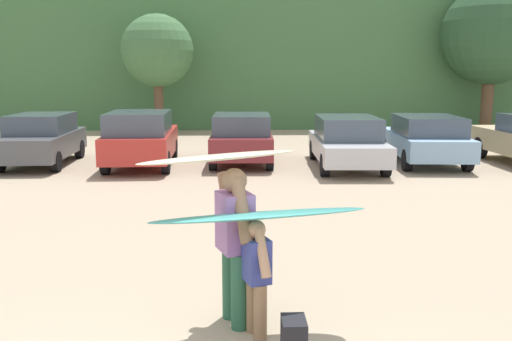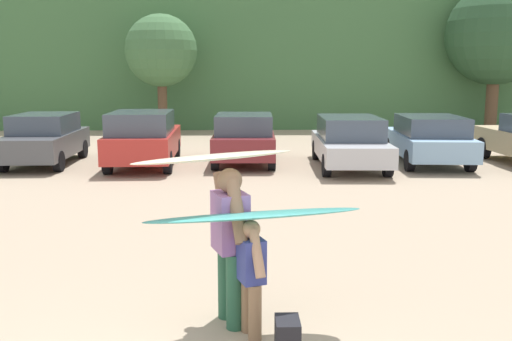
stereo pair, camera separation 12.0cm
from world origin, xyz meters
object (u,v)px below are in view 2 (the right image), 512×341
object	(u,v)px
surfboard_teal	(256,215)
backpack_dropped	(287,341)
person_adult	(230,237)
parked_car_silver	(349,141)
parked_car_sky_blue	(429,138)
surfboard_cream	(216,157)
parked_car_dark_gray	(45,138)
person_child	(251,271)
parked_car_red	(144,138)
parked_car_maroon	(244,138)

from	to	relation	value
surfboard_teal	backpack_dropped	world-z (taller)	surfboard_teal
person_adult	parked_car_silver	bearing A→B (deg)	-126.68
parked_car_sky_blue	backpack_dropped	size ratio (longest dim) A/B	10.16
surfboard_teal	surfboard_cream	bearing A→B (deg)	-42.61
parked_car_dark_gray	parked_car_sky_blue	distance (m)	11.96
person_adult	person_child	bearing A→B (deg)	105.09
parked_car_sky_blue	person_child	size ratio (longest dim) A/B	3.51
parked_car_dark_gray	parked_car_silver	world-z (taller)	parked_car_dark_gray
person_child	parked_car_dark_gray	bearing A→B (deg)	-81.64
parked_car_red	parked_car_dark_gray	bearing A→B (deg)	79.12
parked_car_silver	backpack_dropped	world-z (taller)	parked_car_silver
surfboard_teal	person_adult	bearing A→B (deg)	-60.27
parked_car_red	surfboard_teal	world-z (taller)	parked_car_red
parked_car_dark_gray	parked_car_maroon	distance (m)	6.20
parked_car_silver	surfboard_cream	distance (m)	11.40
parked_car_maroon	parked_car_sky_blue	bearing A→B (deg)	-90.63
parked_car_sky_blue	person_child	distance (m)	12.98
parked_car_silver	person_child	world-z (taller)	parked_car_silver
parked_car_sky_blue	person_child	world-z (taller)	parked_car_sky_blue
parked_car_dark_gray	backpack_dropped	distance (m)	14.11
backpack_dropped	parked_car_silver	bearing A→B (deg)	76.44
surfboard_cream	backpack_dropped	world-z (taller)	surfboard_cream
parked_car_red	surfboard_cream	size ratio (longest dim) A/B	2.28
parked_car_maroon	surfboard_cream	xyz separation A→B (m)	(-0.38, -11.57, 1.12)
person_child	surfboard_teal	world-z (taller)	surfboard_teal
surfboard_teal	parked_car_silver	bearing A→B (deg)	-119.10
surfboard_cream	surfboard_teal	world-z (taller)	surfboard_cream
person_child	backpack_dropped	xyz separation A→B (m)	(0.35, -0.59, -0.51)
parked_car_sky_blue	surfboard_teal	size ratio (longest dim) A/B	1.84
parked_car_sky_blue	backpack_dropped	world-z (taller)	parked_car_sky_blue
person_adult	surfboard_cream	bearing A→B (deg)	3.15
parked_car_dark_gray	parked_car_maroon	size ratio (longest dim) A/B	1.05
parked_car_dark_gray	parked_car_maroon	bearing A→B (deg)	-91.67
surfboard_cream	surfboard_teal	xyz separation A→B (m)	(0.42, -0.24, -0.59)
parked_car_silver	surfboard_cream	xyz separation A→B (m)	(-3.53, -10.78, 1.13)
surfboard_cream	backpack_dropped	xyz separation A→B (m)	(0.72, -0.86, -1.71)
parked_car_maroon	surfboard_cream	bearing A→B (deg)	179.61
parked_car_sky_blue	surfboard_cream	distance (m)	12.96
person_adult	surfboard_teal	bearing A→B (deg)	113.92
surfboard_cream	parked_car_red	bearing A→B (deg)	-106.25
parked_car_maroon	parked_car_silver	size ratio (longest dim) A/B	0.83
parked_car_silver	surfboard_teal	distance (m)	11.46
parked_car_maroon	surfboard_cream	distance (m)	11.63
surfboard_teal	person_child	bearing A→B (deg)	24.13
parked_car_silver	surfboard_teal	xyz separation A→B (m)	(-3.11, -11.01, 0.54)
parked_car_dark_gray	parked_car_silver	distance (m)	9.39
person_child	surfboard_cream	xyz separation A→B (m)	(-0.37, 0.28, 1.20)
person_adult	person_child	xyz separation A→B (m)	(0.23, -0.34, -0.28)
parked_car_maroon	person_child	bearing A→B (deg)	-178.54
parked_car_maroon	surfboard_teal	world-z (taller)	parked_car_maroon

